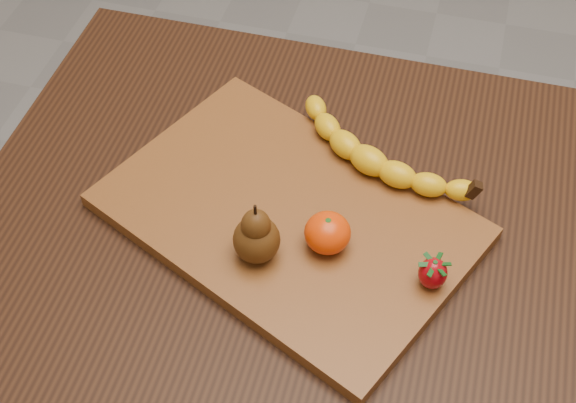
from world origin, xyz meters
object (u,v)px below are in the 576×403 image
(table, at_px, (346,273))
(cutting_board, at_px, (288,217))
(mandarin, at_px, (327,233))
(pear, at_px, (256,231))

(table, bearing_deg, cutting_board, -173.93)
(table, relative_size, mandarin, 17.57)
(cutting_board, bearing_deg, pear, -79.73)
(mandarin, bearing_deg, table, 66.64)
(pear, bearing_deg, table, 39.83)
(table, distance_m, cutting_board, 0.13)
(table, relative_size, pear, 11.23)
(table, relative_size, cutting_board, 2.22)
(cutting_board, relative_size, pear, 5.05)
(table, xyz_separation_m, mandarin, (-0.02, -0.05, 0.14))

